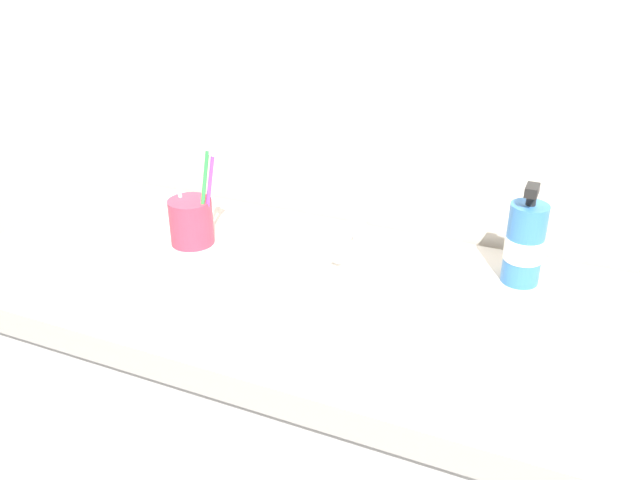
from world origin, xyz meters
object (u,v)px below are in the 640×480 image
(toothbrush_cup, at_px, (191,222))
(toothbrush_green, at_px, (204,186))
(toothbrush_purple, at_px, (209,188))
(soap_dispenser, at_px, (525,244))
(faucet, at_px, (355,227))
(toothbrush_white, at_px, (177,184))

(toothbrush_cup, distance_m, toothbrush_green, 0.09)
(toothbrush_purple, relative_size, soap_dispenser, 1.13)
(toothbrush_purple, bearing_deg, toothbrush_cup, -177.68)
(toothbrush_green, relative_size, soap_dispenser, 1.17)
(faucet, height_order, soap_dispenser, soap_dispenser)
(faucet, relative_size, toothbrush_green, 0.73)
(toothbrush_green, bearing_deg, toothbrush_white, 171.64)
(soap_dispenser, bearing_deg, faucet, 180.00)
(toothbrush_cup, xyz_separation_m, soap_dispenser, (0.59, 0.10, 0.03))
(toothbrush_cup, relative_size, toothbrush_green, 0.41)
(toothbrush_purple, bearing_deg, toothbrush_white, 175.71)
(toothbrush_cup, bearing_deg, toothbrush_purple, 2.32)
(faucet, height_order, toothbrush_cup, faucet)
(toothbrush_white, relative_size, toothbrush_purple, 0.95)
(toothbrush_purple, height_order, toothbrush_green, toothbrush_green)
(toothbrush_cup, relative_size, soap_dispenser, 0.49)
(faucet, distance_m, toothbrush_purple, 0.27)
(toothbrush_cup, relative_size, toothbrush_purple, 0.43)
(toothbrush_purple, distance_m, soap_dispenser, 0.56)
(soap_dispenser, bearing_deg, toothbrush_cup, -170.40)
(toothbrush_cup, bearing_deg, soap_dispenser, 9.60)
(toothbrush_white, bearing_deg, soap_dispenser, 8.52)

